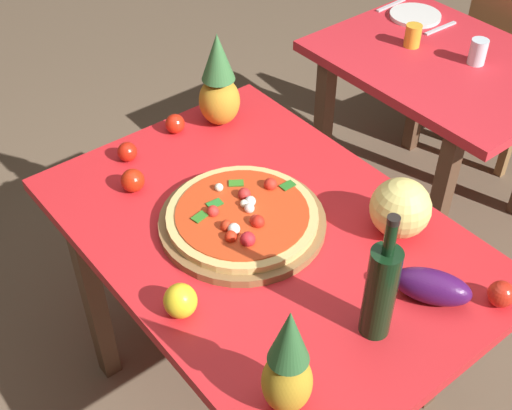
% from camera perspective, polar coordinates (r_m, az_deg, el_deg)
% --- Properties ---
extents(ground_plane, '(10.00, 10.00, 0.00)m').
position_cam_1_polar(ground_plane, '(2.52, 0.65, -14.77)').
color(ground_plane, brown).
extents(display_table, '(1.29, 0.90, 0.76)m').
position_cam_1_polar(display_table, '(1.99, 0.80, -3.99)').
color(display_table, '#523625').
rests_on(display_table, ground_plane).
extents(background_table, '(0.96, 0.75, 0.76)m').
position_cam_1_polar(background_table, '(2.87, 15.23, 9.70)').
color(background_table, '#523625').
rests_on(background_table, ground_plane).
extents(dining_chair, '(0.43, 0.43, 0.85)m').
position_cam_1_polar(dining_chair, '(3.42, 20.58, 10.76)').
color(dining_chair, brown).
rests_on(dining_chair, ground_plane).
extents(pizza_board, '(0.48, 0.48, 0.02)m').
position_cam_1_polar(pizza_board, '(1.93, -1.16, -1.45)').
color(pizza_board, brown).
rests_on(pizza_board, display_table).
extents(pizza, '(0.43, 0.43, 0.06)m').
position_cam_1_polar(pizza, '(1.91, -1.15, -0.88)').
color(pizza, '#E0B86B').
rests_on(pizza, pizza_board).
extents(wine_bottle, '(0.08, 0.08, 0.37)m').
position_cam_1_polar(wine_bottle, '(1.61, 10.46, -7.07)').
color(wine_bottle, black).
rests_on(wine_bottle, display_table).
extents(pineapple_left, '(0.14, 0.14, 0.33)m').
position_cam_1_polar(pineapple_left, '(2.27, -3.16, 10.10)').
color(pineapple_left, '#C18825').
rests_on(pineapple_left, display_table).
extents(pineapple_right, '(0.11, 0.11, 0.32)m').
position_cam_1_polar(pineapple_right, '(1.45, 2.70, -13.41)').
color(pineapple_right, '#BB8F24').
rests_on(pineapple_right, display_table).
extents(melon, '(0.17, 0.17, 0.17)m').
position_cam_1_polar(melon, '(1.91, 12.08, -0.25)').
color(melon, '#E2D170').
rests_on(melon, display_table).
extents(bell_pepper, '(0.09, 0.09, 0.09)m').
position_cam_1_polar(bell_pepper, '(1.70, -6.39, -8.03)').
color(bell_pepper, yellow).
rests_on(bell_pepper, display_table).
extents(eggplant, '(0.22, 0.18, 0.09)m').
position_cam_1_polar(eggplant, '(1.78, 14.61, -6.66)').
color(eggplant, '#42134F').
rests_on(eggplant, display_table).
extents(tomato_at_corner, '(0.07, 0.07, 0.07)m').
position_cam_1_polar(tomato_at_corner, '(2.29, -6.84, 6.82)').
color(tomato_at_corner, red).
rests_on(tomato_at_corner, display_table).
extents(tomato_near_board, '(0.06, 0.06, 0.06)m').
position_cam_1_polar(tomato_near_board, '(2.19, -10.79, 4.43)').
color(tomato_near_board, red).
rests_on(tomato_near_board, display_table).
extents(tomato_by_bottle, '(0.07, 0.07, 0.07)m').
position_cam_1_polar(tomato_by_bottle, '(1.82, 19.96, -7.07)').
color(tomato_by_bottle, red).
rests_on(tomato_by_bottle, display_table).
extents(tomato_beside_pepper, '(0.07, 0.07, 0.07)m').
position_cam_1_polar(tomato_beside_pepper, '(2.07, -10.35, 2.05)').
color(tomato_beside_pepper, red).
rests_on(tomato_beside_pepper, display_table).
extents(drinking_glass_juice, '(0.07, 0.07, 0.09)m').
position_cam_1_polar(drinking_glass_juice, '(2.85, 13.08, 13.73)').
color(drinking_glass_juice, gold).
rests_on(drinking_glass_juice, background_table).
extents(drinking_glass_water, '(0.07, 0.07, 0.10)m').
position_cam_1_polar(drinking_glass_water, '(2.79, 18.21, 12.17)').
color(drinking_glass_water, silver).
rests_on(drinking_glass_water, background_table).
extents(dinner_plate, '(0.22, 0.22, 0.02)m').
position_cam_1_polar(dinner_plate, '(3.10, 13.28, 15.29)').
color(dinner_plate, white).
rests_on(dinner_plate, background_table).
extents(fork_utensil, '(0.02, 0.18, 0.01)m').
position_cam_1_polar(fork_utensil, '(3.18, 11.32, 16.19)').
color(fork_utensil, silver).
rests_on(fork_utensil, background_table).
extents(knife_utensil, '(0.02, 0.18, 0.01)m').
position_cam_1_polar(knife_utensil, '(3.03, 15.29, 14.18)').
color(knife_utensil, silver).
rests_on(knife_utensil, background_table).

